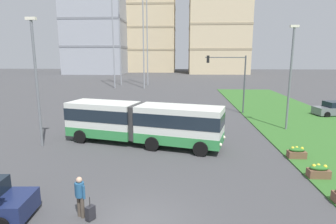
{
  "coord_description": "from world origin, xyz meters",
  "views": [
    {
      "loc": [
        1.71,
        -9.87,
        6.48
      ],
      "look_at": [
        0.61,
        11.44,
        2.2
      ],
      "focal_mm": 30.11,
      "sensor_mm": 36.0,
      "label": 1
    }
  ],
  "objects_px": {
    "articulated_bus": "(142,122)",
    "rolling_suitcase": "(90,213)",
    "pedestrian_crossing": "(80,194)",
    "apartment_tower_westcentre": "(151,8)",
    "traffic_light_far_right": "(232,74)",
    "streetlight_median": "(290,74)",
    "flower_planter_1": "(319,171)",
    "streetlight_left": "(36,78)",
    "flower_planter_2": "(297,153)",
    "apartment_tower_centre": "(219,3)",
    "apartment_tower_west": "(94,21)",
    "car_white_van": "(108,111)",
    "car_grey_wagon": "(335,109)"
  },
  "relations": [
    {
      "from": "car_grey_wagon",
      "to": "streetlight_left",
      "type": "bearing_deg",
      "value": -156.07
    },
    {
      "from": "streetlight_left",
      "to": "apartment_tower_centre",
      "type": "xyz_separation_m",
      "value": [
        23.17,
        89.79,
        20.22
      ]
    },
    {
      "from": "pedestrian_crossing",
      "to": "apartment_tower_westcentre",
      "type": "height_order",
      "value": "apartment_tower_westcentre"
    },
    {
      "from": "articulated_bus",
      "to": "streetlight_left",
      "type": "xyz_separation_m",
      "value": [
        -7.28,
        -0.83,
        3.3
      ]
    },
    {
      "from": "pedestrian_crossing",
      "to": "rolling_suitcase",
      "type": "bearing_deg",
      "value": -23.96
    },
    {
      "from": "flower_planter_2",
      "to": "streetlight_left",
      "type": "bearing_deg",
      "value": 174.25
    },
    {
      "from": "traffic_light_far_right",
      "to": "apartment_tower_centre",
      "type": "relative_size",
      "value": 0.13
    },
    {
      "from": "rolling_suitcase",
      "to": "streetlight_median",
      "type": "relative_size",
      "value": 0.11
    },
    {
      "from": "streetlight_left",
      "to": "apartment_tower_westcentre",
      "type": "xyz_separation_m",
      "value": [
        -2.95,
        99.65,
        20.38
      ]
    },
    {
      "from": "flower_planter_1",
      "to": "traffic_light_far_right",
      "type": "bearing_deg",
      "value": 96.0
    },
    {
      "from": "apartment_tower_westcentre",
      "to": "streetlight_left",
      "type": "bearing_deg",
      "value": -88.3
    },
    {
      "from": "traffic_light_far_right",
      "to": "apartment_tower_centre",
      "type": "xyz_separation_m",
      "value": [
        7.47,
        77.14,
        20.71
      ]
    },
    {
      "from": "pedestrian_crossing",
      "to": "apartment_tower_westcentre",
      "type": "relative_size",
      "value": 0.03
    },
    {
      "from": "flower_planter_1",
      "to": "pedestrian_crossing",
      "type": "bearing_deg",
      "value": -159.58
    },
    {
      "from": "flower_planter_2",
      "to": "car_white_van",
      "type": "bearing_deg",
      "value": 143.65
    },
    {
      "from": "articulated_bus",
      "to": "car_grey_wagon",
      "type": "height_order",
      "value": "articulated_bus"
    },
    {
      "from": "apartment_tower_west",
      "to": "car_white_van",
      "type": "bearing_deg",
      "value": -72.2
    },
    {
      "from": "traffic_light_far_right",
      "to": "streetlight_left",
      "type": "relative_size",
      "value": 0.72
    },
    {
      "from": "car_white_van",
      "to": "flower_planter_1",
      "type": "xyz_separation_m",
      "value": [
        15.07,
        -14.04,
        -0.33
      ]
    },
    {
      "from": "car_white_van",
      "to": "flower_planter_2",
      "type": "distance_m",
      "value": 18.71
    },
    {
      "from": "pedestrian_crossing",
      "to": "traffic_light_far_right",
      "type": "bearing_deg",
      "value": 66.11
    },
    {
      "from": "apartment_tower_westcentre",
      "to": "car_white_van",
      "type": "bearing_deg",
      "value": -86.57
    },
    {
      "from": "apartment_tower_westcentre",
      "to": "articulated_bus",
      "type": "bearing_deg",
      "value": -84.09
    },
    {
      "from": "car_white_van",
      "to": "streetlight_median",
      "type": "xyz_separation_m",
      "value": [
        16.97,
        -3.81,
        4.18
      ]
    },
    {
      "from": "pedestrian_crossing",
      "to": "flower_planter_2",
      "type": "xyz_separation_m",
      "value": [
        11.4,
        7.19,
        -0.58
      ]
    },
    {
      "from": "articulated_bus",
      "to": "car_white_van",
      "type": "height_order",
      "value": "articulated_bus"
    },
    {
      "from": "car_grey_wagon",
      "to": "flower_planter_1",
      "type": "relative_size",
      "value": 4.21
    },
    {
      "from": "rolling_suitcase",
      "to": "apartment_tower_westcentre",
      "type": "distance_m",
      "value": 112.05
    },
    {
      "from": "pedestrian_crossing",
      "to": "traffic_light_far_right",
      "type": "height_order",
      "value": "traffic_light_far_right"
    },
    {
      "from": "rolling_suitcase",
      "to": "streetlight_left",
      "type": "relative_size",
      "value": 0.11
    },
    {
      "from": "car_grey_wagon",
      "to": "apartment_tower_centre",
      "type": "distance_m",
      "value": 81.65
    },
    {
      "from": "flower_planter_1",
      "to": "streetlight_left",
      "type": "height_order",
      "value": "streetlight_left"
    },
    {
      "from": "car_white_van",
      "to": "rolling_suitcase",
      "type": "height_order",
      "value": "car_white_van"
    },
    {
      "from": "rolling_suitcase",
      "to": "apartment_tower_west",
      "type": "bearing_deg",
      "value": 106.78
    },
    {
      "from": "traffic_light_far_right",
      "to": "streetlight_median",
      "type": "bearing_deg",
      "value": -62.44
    },
    {
      "from": "car_white_van",
      "to": "streetlight_left",
      "type": "height_order",
      "value": "streetlight_left"
    },
    {
      "from": "articulated_bus",
      "to": "streetlight_left",
      "type": "distance_m",
      "value": 8.04
    },
    {
      "from": "traffic_light_far_right",
      "to": "streetlight_median",
      "type": "height_order",
      "value": "streetlight_median"
    },
    {
      "from": "flower_planter_2",
      "to": "traffic_light_far_right",
      "type": "relative_size",
      "value": 0.17
    },
    {
      "from": "pedestrian_crossing",
      "to": "apartment_tower_west",
      "type": "relative_size",
      "value": 0.05
    },
    {
      "from": "traffic_light_far_right",
      "to": "apartment_tower_centre",
      "type": "height_order",
      "value": "apartment_tower_centre"
    },
    {
      "from": "streetlight_left",
      "to": "articulated_bus",
      "type": "bearing_deg",
      "value": 6.53
    },
    {
      "from": "car_grey_wagon",
      "to": "rolling_suitcase",
      "type": "xyz_separation_m",
      "value": [
        -20.39,
        -21.13,
        -0.44
      ]
    },
    {
      "from": "apartment_tower_west",
      "to": "rolling_suitcase",
      "type": "bearing_deg",
      "value": -73.22
    },
    {
      "from": "car_white_van",
      "to": "apartment_tower_centre",
      "type": "distance_m",
      "value": 86.6
    },
    {
      "from": "pedestrian_crossing",
      "to": "streetlight_median",
      "type": "height_order",
      "value": "streetlight_median"
    },
    {
      "from": "articulated_bus",
      "to": "rolling_suitcase",
      "type": "xyz_separation_m",
      "value": [
        -0.7,
        -9.99,
        -1.34
      ]
    },
    {
      "from": "traffic_light_far_right",
      "to": "apartment_tower_west",
      "type": "height_order",
      "value": "apartment_tower_west"
    },
    {
      "from": "articulated_bus",
      "to": "car_white_van",
      "type": "bearing_deg",
      "value": 119.59
    },
    {
      "from": "articulated_bus",
      "to": "streetlight_left",
      "type": "relative_size",
      "value": 1.33
    }
  ]
}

